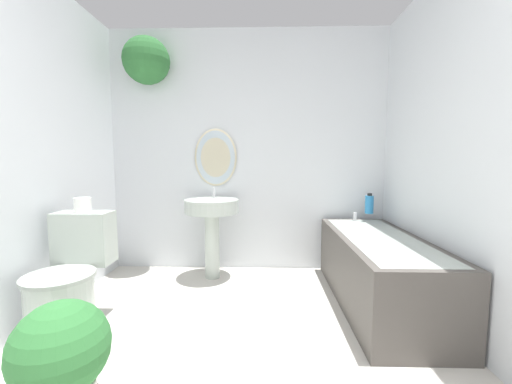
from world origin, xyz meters
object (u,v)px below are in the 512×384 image
object	(u,v)px
potted_plant	(61,354)
toilet_paper_roll	(83,205)
pedestal_sink	(212,217)
bathtub	(378,269)
toilet	(69,283)
shampoo_bottle	(369,204)

from	to	relation	value
potted_plant	toilet_paper_roll	world-z (taller)	toilet_paper_roll
pedestal_sink	bathtub	size ratio (longest dim) A/B	0.56
toilet	bathtub	xyz separation A→B (m)	(2.15, 0.44, -0.04)
pedestal_sink	shampoo_bottle	world-z (taller)	pedestal_sink
toilet_paper_roll	toilet	bearing A→B (deg)	-90.00
pedestal_sink	potted_plant	distance (m)	1.70
bathtub	shampoo_bottle	distance (m)	0.76
bathtub	potted_plant	distance (m)	2.08
toilet	bathtub	world-z (taller)	toilet
potted_plant	shampoo_bottle	bearing A→B (deg)	42.57
pedestal_sink	toilet_paper_roll	world-z (taller)	toilet_paper_roll
pedestal_sink	shampoo_bottle	bearing A→B (deg)	4.08
shampoo_bottle	potted_plant	xyz separation A→B (m)	(-1.88, -1.73, -0.42)
bathtub	potted_plant	world-z (taller)	bathtub
toilet	toilet_paper_roll	size ratio (longest dim) A/B	6.83
bathtub	toilet	bearing A→B (deg)	-168.55
toilet	toilet_paper_roll	bearing A→B (deg)	90.00
bathtub	potted_plant	bearing A→B (deg)	-147.91
toilet	shampoo_bottle	world-z (taller)	shampoo_bottle
pedestal_sink	toilet_paper_roll	distance (m)	1.10
toilet_paper_roll	bathtub	bearing A→B (deg)	6.20
bathtub	toilet_paper_roll	distance (m)	2.22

